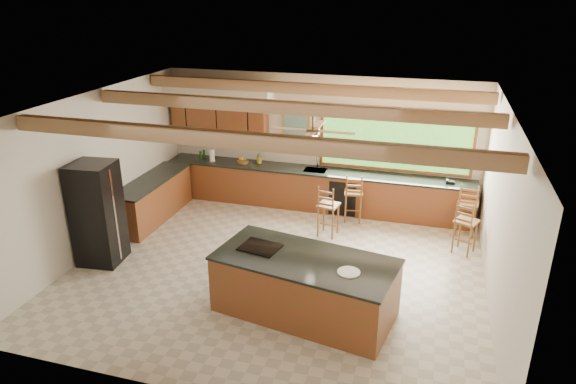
# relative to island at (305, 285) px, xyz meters

# --- Properties ---
(ground) EXTENTS (7.20, 7.20, 0.00)m
(ground) POSITION_rel_island_xyz_m (-0.81, 1.15, -0.48)
(ground) COLOR beige
(ground) RESTS_ON ground
(room_shell) EXTENTS (7.27, 6.54, 3.02)m
(room_shell) POSITION_rel_island_xyz_m (-0.98, 1.81, 1.73)
(room_shell) COLOR beige
(room_shell) RESTS_ON ground
(counter_run) EXTENTS (7.12, 3.10, 1.22)m
(counter_run) POSITION_rel_island_xyz_m (-1.62, 3.67, -0.02)
(counter_run) COLOR brown
(counter_run) RESTS_ON ground
(island) EXTENTS (2.92, 1.74, 0.97)m
(island) POSITION_rel_island_xyz_m (0.00, 0.00, 0.00)
(island) COLOR brown
(island) RESTS_ON ground
(refrigerator) EXTENTS (0.81, 0.80, 1.91)m
(refrigerator) POSITION_rel_island_xyz_m (-4.03, 0.56, 0.47)
(refrigerator) COLOR black
(refrigerator) RESTS_ON ground
(bar_stool_a) EXTENTS (0.45, 0.45, 1.10)m
(bar_stool_a) POSITION_rel_island_xyz_m (0.16, 3.55, 0.17)
(bar_stool_a) COLOR olive
(bar_stool_a) RESTS_ON ground
(bar_stool_b) EXTENTS (0.46, 0.46, 1.11)m
(bar_stool_b) POSITION_rel_island_xyz_m (-0.21, 2.70, 0.18)
(bar_stool_b) COLOR olive
(bar_stool_b) RESTS_ON ground
(bar_stool_c) EXTENTS (0.51, 0.51, 1.08)m
(bar_stool_c) POSITION_rel_island_xyz_m (2.44, 2.70, 0.16)
(bar_stool_c) COLOR olive
(bar_stool_c) RESTS_ON ground
(bar_stool_d) EXTENTS (0.45, 0.45, 1.14)m
(bar_stool_d) POSITION_rel_island_xyz_m (2.49, 3.54, 0.20)
(bar_stool_d) COLOR olive
(bar_stool_d) RESTS_ON ground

